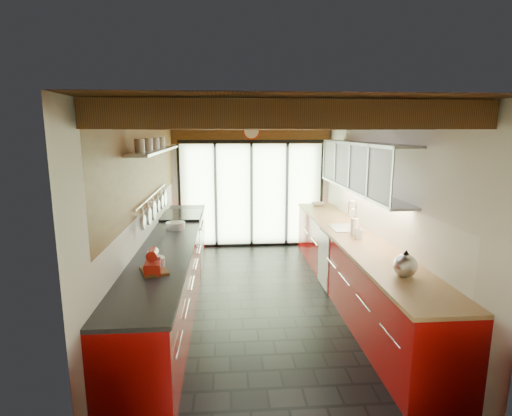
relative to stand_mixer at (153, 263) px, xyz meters
name	(u,v)px	position (x,y,z in m)	size (l,w,h in m)	color
ground	(264,299)	(1.27, 1.31, -1.02)	(5.50, 5.50, 0.00)	black
room_shell	(264,184)	(1.27, 1.31, 0.63)	(5.50, 5.50, 5.50)	silver
ceiling_beams	(262,123)	(1.27, 1.68, 1.44)	(3.14, 5.06, 4.90)	#593316
glass_door	(251,166)	(1.27, 4.00, 0.64)	(2.95, 0.10, 2.90)	#C6EAAD
left_counter	(172,271)	(0.00, 1.31, -0.56)	(0.68, 5.00, 0.92)	#A30A09
range_stove	(183,242)	(0.00, 2.76, -0.55)	(0.66, 0.90, 0.97)	silver
right_counter	(353,266)	(2.54, 1.31, -0.56)	(0.68, 5.00, 0.92)	#A30A09
sink_assembly	(347,226)	(2.56, 1.71, -0.06)	(0.45, 0.52, 0.43)	silver
upper_cabinets_right	(362,167)	(2.70, 1.61, 0.83)	(0.34, 3.00, 3.00)	silver
left_wall_fixtures	(156,172)	(-0.20, 1.56, 0.78)	(0.28, 2.60, 0.96)	silver
stand_mixer	(153,263)	(0.00, 0.00, 0.00)	(0.18, 0.30, 0.26)	#AE190D
pot_large	(156,263)	(0.00, 0.12, -0.04)	(0.19, 0.19, 0.12)	silver
pot_small	(175,226)	(0.00, 1.84, -0.05)	(0.28, 0.28, 0.11)	silver
cutting_board	(154,271)	(0.00, 0.01, -0.09)	(0.24, 0.34, 0.03)	brown
kettle	(405,264)	(2.54, -0.29, 0.02)	(0.31, 0.33, 0.28)	silver
paper_towel	(354,227)	(2.54, 1.32, 0.02)	(0.12, 0.12, 0.28)	white
soap_bottle	(359,232)	(2.54, 1.12, -0.01)	(0.08, 0.09, 0.19)	silver
bowl	(318,204)	(2.54, 3.56, -0.07)	(0.24, 0.24, 0.06)	silver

